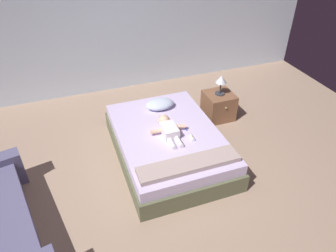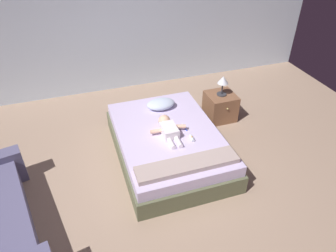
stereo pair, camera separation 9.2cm
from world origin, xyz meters
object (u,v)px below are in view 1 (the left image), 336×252
(bed, at_px, (168,144))
(lamp, at_px, (221,81))
(nightstand, at_px, (218,106))
(pillow, at_px, (160,104))
(toothbrush, at_px, (184,127))
(baby_bottle, at_px, (192,138))
(baby, at_px, (168,128))

(bed, bearing_deg, lamp, 29.71)
(bed, bearing_deg, nightstand, 29.71)
(bed, xyz_separation_m, pillow, (0.09, 0.63, 0.29))
(toothbrush, bearing_deg, nightstand, 35.31)
(baby_bottle, bearing_deg, pillow, 100.18)
(pillow, relative_size, baby, 0.69)
(pillow, bearing_deg, baby, -98.35)
(nightstand, bearing_deg, pillow, -178.30)
(baby, height_order, lamp, lamp)
(toothbrush, bearing_deg, baby_bottle, -90.15)
(nightstand, xyz_separation_m, baby_bottle, (-0.91, -0.93, 0.23))
(bed, xyz_separation_m, nightstand, (1.16, 0.66, 0.02))
(nightstand, bearing_deg, baby, -149.91)
(bed, height_order, nightstand, nightstand)
(toothbrush, bearing_deg, pillow, 104.87)
(nightstand, bearing_deg, toothbrush, -144.69)
(nightstand, relative_size, lamp, 1.47)
(pillow, height_order, baby_bottle, pillow)
(nightstand, distance_m, lamp, 0.47)
(nightstand, distance_m, baby_bottle, 1.32)
(baby, height_order, baby_bottle, baby)
(pillow, bearing_deg, bed, -98.16)
(pillow, bearing_deg, lamp, 1.70)
(baby, bearing_deg, lamp, 30.09)
(bed, relative_size, baby_bottle, 17.94)
(nightstand, bearing_deg, baby_bottle, -134.28)
(bed, relative_size, baby, 3.21)
(baby, relative_size, lamp, 1.90)
(toothbrush, height_order, baby_bottle, baby_bottle)
(bed, height_order, lamp, lamp)
(baby, distance_m, baby_bottle, 0.37)
(baby_bottle, bearing_deg, bed, 133.07)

